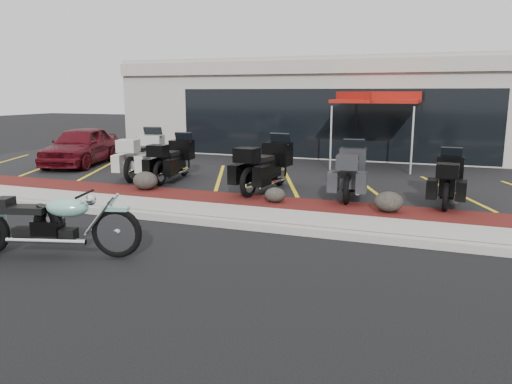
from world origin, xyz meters
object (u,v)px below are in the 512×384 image
at_px(popup_canopy, 378,99).
at_px(hero_cruiser, 116,225).
at_px(traffic_cone, 263,164).
at_px(touring_white, 153,150).
at_px(parked_car, 81,146).

bearing_deg(popup_canopy, hero_cruiser, -124.13).
height_order(hero_cruiser, popup_canopy, popup_canopy).
bearing_deg(traffic_cone, popup_canopy, 35.19).
bearing_deg(hero_cruiser, traffic_cone, 78.81).
xyz_separation_m(hero_cruiser, touring_white, (-3.70, 7.01, 0.33)).
relative_size(touring_white, popup_canopy, 0.71).
distance_m(parked_car, popup_canopy, 10.38).
distance_m(touring_white, traffic_cone, 3.52).
relative_size(parked_car, popup_canopy, 1.13).
bearing_deg(parked_car, hero_cruiser, -62.46).
distance_m(touring_white, parked_car, 3.42).
distance_m(hero_cruiser, touring_white, 7.93).
height_order(touring_white, popup_canopy, popup_canopy).
relative_size(touring_white, traffic_cone, 5.35).
xyz_separation_m(parked_car, popup_canopy, (9.71, 3.27, 1.63)).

